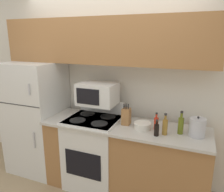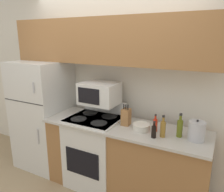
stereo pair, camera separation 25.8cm
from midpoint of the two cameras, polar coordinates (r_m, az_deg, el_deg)
The scene contains 13 objects.
wall_back at distance 3.07m, azimuth -3.15°, elevation 2.45°, with size 8.00×0.05×2.55m.
lower_cabinets at distance 2.87m, azimuth 0.44°, elevation -16.01°, with size 2.00×0.63×0.92m.
refrigerator at distance 3.45m, azimuth -21.11°, elevation -5.22°, with size 0.75×0.71×1.62m.
upper_cabinets at distance 2.82m, azimuth -5.10°, elevation 14.12°, with size 2.75×0.35×0.57m.
stove at distance 3.00m, azimuth -7.29°, elevation -14.04°, with size 0.66×0.61×1.10m.
microwave at distance 2.80m, azimuth -6.43°, elevation 0.59°, with size 0.48×0.37×0.28m.
knife_block at distance 2.63m, azimuth 0.93°, elevation -5.37°, with size 0.09×0.11×0.26m.
bowl at distance 2.53m, azimuth 5.06°, elevation -7.74°, with size 0.20×0.20×0.08m.
bottle_hot_sauce at distance 2.53m, azimuth 8.59°, elevation -7.01°, with size 0.05×0.05×0.20m.
bottle_vinegar at distance 2.40m, azimuth 10.68°, elevation -7.87°, with size 0.06×0.06×0.24m.
bottle_soy_sauce at distance 2.37m, azimuth 8.50°, elevation -8.70°, with size 0.05×0.05×0.18m.
bottle_olive_oil at distance 2.46m, azimuth 14.68°, elevation -7.38°, with size 0.06×0.06×0.26m.
kettle at distance 2.45m, azimuth 18.60°, elevation -7.84°, with size 0.17×0.17×0.22m.
Camera 1 is at (1.15, -2.05, 1.93)m, focal length 35.00 mm.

